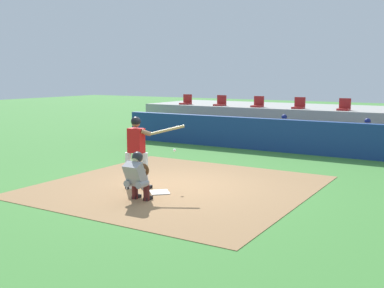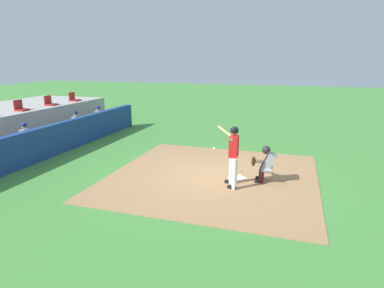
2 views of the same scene
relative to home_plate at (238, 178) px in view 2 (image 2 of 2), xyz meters
The scene contains 13 objects.
ground_plane 0.80m from the home_plate, 90.00° to the left, with size 80.00×80.00×0.00m, color #428438.
dirt_infield 0.80m from the home_plate, 90.00° to the left, with size 6.40×6.40×0.01m, color #9E754C.
home_plate is the anchor object (origin of this frame).
batter_at_plate 1.22m from the home_plate, behind, with size 1.26×0.86×1.80m.
catcher_crouched 1.01m from the home_plate, 90.92° to the right, with size 0.49×1.95×1.13m.
dugout_wall 7.32m from the home_plate, 90.00° to the left, with size 13.00×0.30×1.20m, color navy.
dugout_bench 8.30m from the home_plate, 90.00° to the left, with size 11.80×0.44×0.45m, color olive.
dugout_player_0 8.17m from the home_plate, 89.53° to the left, with size 0.49×0.70×1.30m.
dugout_player_1 8.75m from the home_plate, 68.96° to the left, with size 0.49×0.70×1.30m.
dugout_player_2 9.57m from the home_plate, 58.51° to the left, with size 0.49×0.70×1.30m.
stadium_seat_4 10.46m from the home_plate, 79.66° to the left, with size 0.46×0.46×0.48m.
stadium_seat_5 10.94m from the home_plate, 69.95° to the left, with size 0.46×0.46×0.48m.
stadium_seat_6 11.70m from the home_plate, 61.31° to the left, with size 0.46×0.46×0.48m.
Camera 2 is at (-9.45, -2.33, 3.59)m, focal length 30.09 mm.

